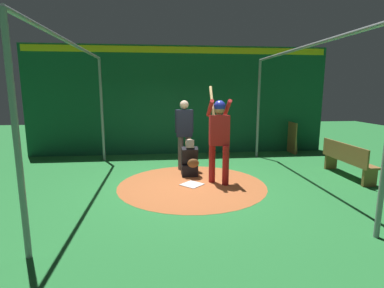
{
  "coord_description": "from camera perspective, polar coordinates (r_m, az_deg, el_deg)",
  "views": [
    {
      "loc": [
        6.45,
        -0.71,
        2.13
      ],
      "look_at": [
        0.0,
        0.0,
        0.95
      ],
      "focal_mm": 27.77,
      "sensor_mm": 36.0,
      "label": 1
    }
  ],
  "objects": [
    {
      "name": "ground_plane",
      "position": [
        6.83,
        0.0,
        -7.86
      ],
      "size": [
        25.95,
        25.95,
        0.0
      ],
      "primitive_type": "plane",
      "color": "#287A38"
    },
    {
      "name": "dirt_circle",
      "position": [
        6.83,
        0.0,
        -7.84
      ],
      "size": [
        3.36,
        3.36,
        0.01
      ],
      "primitive_type": "cylinder",
      "color": "#B76033",
      "rests_on": "ground"
    },
    {
      "name": "home_plate",
      "position": [
        6.83,
        0.0,
        -7.77
      ],
      "size": [
        0.59,
        0.59,
        0.01
      ],
      "primitive_type": "cube",
      "rotation": [
        0.0,
        0.0,
        0.79
      ],
      "color": "white",
      "rests_on": "dirt_circle"
    },
    {
      "name": "batter",
      "position": [
        6.71,
        5.21,
        2.11
      ],
      "size": [
        0.68,
        0.49,
        2.23
      ],
      "color": "maroon",
      "rests_on": "ground"
    },
    {
      "name": "catcher",
      "position": [
        7.45,
        -0.43,
        -3.37
      ],
      "size": [
        0.58,
        0.4,
        0.95
      ],
      "color": "black",
      "rests_on": "ground"
    },
    {
      "name": "umpire",
      "position": [
        7.92,
        -1.48,
        2.54
      ],
      "size": [
        0.23,
        0.49,
        1.87
      ],
      "color": "#4C4C51",
      "rests_on": "ground"
    },
    {
      "name": "back_wall",
      "position": [
        10.04,
        -2.25,
        8.35
      ],
      "size": [
        0.23,
        9.95,
        3.56
      ],
      "color": "#145133",
      "rests_on": "ground"
    },
    {
      "name": "cage_frame",
      "position": [
        6.49,
        0.0,
        10.4
      ],
      "size": [
        5.53,
        4.93,
        3.08
      ],
      "color": "gray",
      "rests_on": "ground"
    },
    {
      "name": "bat_rack",
      "position": [
        10.89,
        18.39,
        1.12
      ],
      "size": [
        0.94,
        0.19,
        1.05
      ],
      "color": "olive",
      "rests_on": "ground"
    },
    {
      "name": "bench",
      "position": [
        8.28,
        27.62,
        -2.63
      ],
      "size": [
        1.77,
        0.36,
        0.85
      ],
      "color": "olive",
      "rests_on": "ground"
    }
  ]
}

